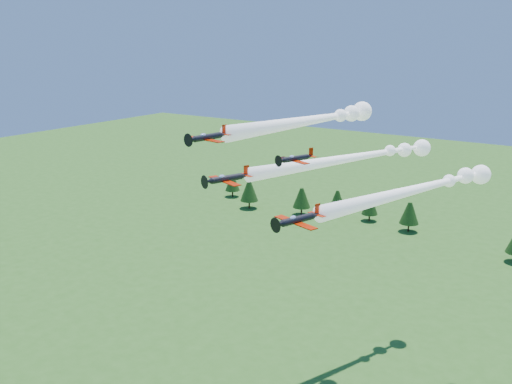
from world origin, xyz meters
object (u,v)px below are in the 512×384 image
Objects in this scene: plane_left at (357,157)px; plane_lead at (317,119)px; plane_right at (422,188)px; plane_slot at (295,158)px.

plane_lead is at bearing -73.99° from plane_left.
plane_left is (1.25, 15.15, -9.17)m from plane_lead.
plane_lead is at bearing -142.02° from plane_right.
plane_slot reaches higher than plane_left.
plane_slot is at bearing -71.19° from plane_lead.
plane_slot is (0.32, -25.19, 4.12)m from plane_left.
plane_lead is 11.35m from plane_slot.
plane_lead is 0.84× the size of plane_left.
plane_right is at bearing 29.75° from plane_lead.
plane_lead is 0.89× the size of plane_right.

